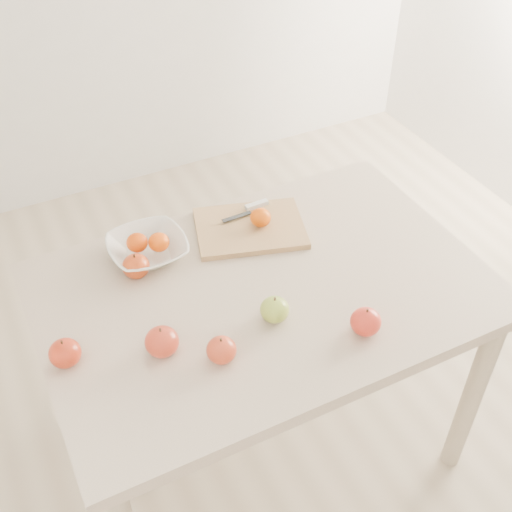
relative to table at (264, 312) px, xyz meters
name	(u,v)px	position (x,y,z in m)	size (l,w,h in m)	color
ground	(262,442)	(0.00, 0.00, -0.65)	(3.50, 3.50, 0.00)	#C6B293
table	(264,312)	(0.00, 0.00, 0.00)	(1.20, 0.80, 0.75)	beige
cutting_board	(250,228)	(0.07, 0.23, 0.11)	(0.32, 0.23, 0.02)	tan
board_tangerine	(261,217)	(0.10, 0.22, 0.14)	(0.06, 0.06, 0.05)	#D74B07
fruit_bowl	(148,249)	(-0.24, 0.26, 0.13)	(0.22, 0.22, 0.05)	white
bowl_tangerine_near	(137,243)	(-0.26, 0.27, 0.15)	(0.06, 0.06, 0.05)	#E34D08
bowl_tangerine_far	(159,242)	(-0.21, 0.24, 0.15)	(0.06, 0.06, 0.05)	#E93D08
orange_peel_a	(208,232)	(-0.04, 0.28, 0.10)	(0.06, 0.04, 0.00)	orange
orange_peel_b	(216,240)	(-0.04, 0.24, 0.10)	(0.04, 0.04, 0.00)	orange
paring_knife	(253,207)	(0.12, 0.30, 0.12)	(0.17, 0.05, 0.01)	white
apple_green	(275,310)	(-0.03, -0.12, 0.13)	(0.07, 0.07, 0.07)	olive
apple_red_d	(65,353)	(-0.54, -0.02, 0.13)	(0.08, 0.08, 0.07)	#89020A
apple_red_c	(221,350)	(-0.21, -0.18, 0.13)	(0.07, 0.07, 0.07)	maroon
apple_red_e	(366,322)	(0.15, -0.26, 0.13)	(0.08, 0.08, 0.07)	#A30810
apple_red_a	(136,266)	(-0.29, 0.20, 0.13)	(0.08, 0.08, 0.07)	#A6150D
apple_red_b	(162,342)	(-0.32, -0.09, 0.14)	(0.08, 0.08, 0.07)	#9C150C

